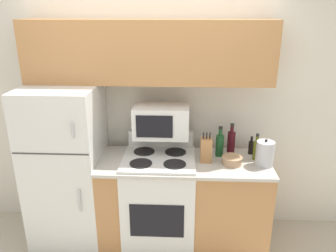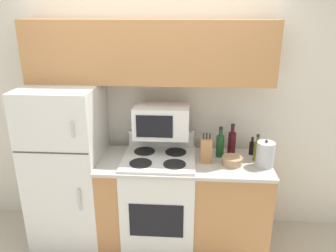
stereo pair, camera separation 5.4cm
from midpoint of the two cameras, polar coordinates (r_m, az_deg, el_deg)
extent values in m
cube|color=silver|center=(3.40, -3.38, 2.74)|extent=(8.00, 0.05, 2.55)
cube|color=#B27A47|center=(3.35, 2.18, -13.23)|extent=(1.61, 0.61, 0.89)
cube|color=#BCB7AD|center=(3.11, 2.29, -6.33)|extent=(1.61, 0.65, 0.03)
cube|color=silver|center=(3.41, -17.58, -6.68)|extent=(0.69, 0.69, 1.60)
cube|color=#383838|center=(3.01, -20.28, -4.55)|extent=(0.67, 0.01, 0.01)
cylinder|color=#B7B7BC|center=(2.83, -16.84, -0.76)|extent=(0.02, 0.02, 0.14)
cylinder|color=#B7B7BC|center=(3.12, -15.61, -12.43)|extent=(0.02, 0.02, 0.22)
cube|color=#B27A47|center=(3.09, -3.98, 12.73)|extent=(2.30, 0.32, 0.58)
cube|color=silver|center=(3.33, -2.01, -12.88)|extent=(0.69, 0.61, 0.94)
cube|color=black|center=(3.09, -2.48, -16.22)|extent=(0.49, 0.01, 0.34)
cube|color=#2D2D2D|center=(3.11, -2.11, -5.66)|extent=(0.66, 0.58, 0.01)
cube|color=silver|center=(3.34, -1.72, -2.21)|extent=(0.66, 0.06, 0.16)
cylinder|color=black|center=(3.00, -5.28, -6.49)|extent=(0.21, 0.21, 0.01)
cylinder|color=black|center=(2.98, 0.65, -6.64)|extent=(0.21, 0.21, 0.01)
cylinder|color=black|center=(3.24, -4.64, -4.42)|extent=(0.21, 0.21, 0.01)
cylinder|color=black|center=(3.22, 0.83, -4.54)|extent=(0.21, 0.21, 0.01)
cube|color=silver|center=(3.12, -1.69, 0.83)|extent=(0.53, 0.31, 0.30)
cube|color=black|center=(2.98, -2.92, -0.12)|extent=(0.34, 0.01, 0.21)
cube|color=#B27A47|center=(3.06, 6.13, -4.18)|extent=(0.10, 0.10, 0.23)
cylinder|color=black|center=(2.99, 5.69, -1.69)|extent=(0.01, 0.01, 0.06)
cylinder|color=black|center=(3.00, 6.24, -1.70)|extent=(0.01, 0.01, 0.06)
cylinder|color=black|center=(3.00, 6.80, -1.71)|extent=(0.01, 0.01, 0.06)
cylinder|color=tan|center=(3.07, 10.59, -5.94)|extent=(0.18, 0.18, 0.07)
torus|color=tan|center=(3.06, 10.63, -5.33)|extent=(0.19, 0.19, 0.01)
cylinder|color=black|center=(3.32, 13.80, -3.69)|extent=(0.05, 0.05, 0.13)
cylinder|color=black|center=(3.29, 13.92, -2.36)|extent=(0.02, 0.02, 0.04)
cylinder|color=black|center=(3.28, 13.96, -1.93)|extent=(0.03, 0.03, 0.01)
cylinder|color=#194C23|center=(3.20, 8.50, -3.40)|extent=(0.08, 0.08, 0.21)
cylinder|color=#194C23|center=(3.15, 8.63, -1.09)|extent=(0.03, 0.03, 0.07)
cylinder|color=black|center=(3.13, 8.67, -0.32)|extent=(0.04, 0.04, 0.02)
cylinder|color=#470F19|center=(3.30, 10.47, -2.80)|extent=(0.08, 0.08, 0.21)
cylinder|color=#470F19|center=(3.25, 10.62, -0.55)|extent=(0.03, 0.03, 0.07)
cylinder|color=black|center=(3.24, 10.67, 0.20)|extent=(0.04, 0.04, 0.02)
cylinder|color=#5B6619|center=(3.19, 14.64, -4.17)|extent=(0.06, 0.06, 0.18)
cylinder|color=#5B6619|center=(3.15, 14.82, -2.18)|extent=(0.03, 0.03, 0.06)
cylinder|color=black|center=(3.14, 14.88, -1.51)|extent=(0.03, 0.03, 0.02)
cylinder|color=#B7B7BC|center=(3.09, 16.03, -4.63)|extent=(0.16, 0.16, 0.23)
sphere|color=black|center=(3.04, 16.25, -2.44)|extent=(0.02, 0.02, 0.02)
camera|label=1|loc=(0.03, -90.52, -0.19)|focal=35.00mm
camera|label=2|loc=(0.03, 89.48, 0.19)|focal=35.00mm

